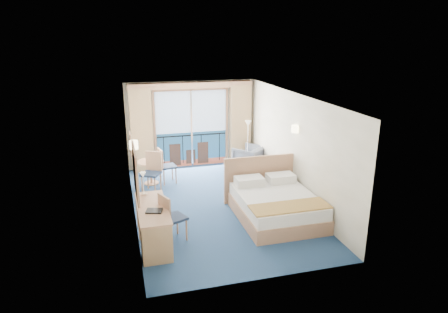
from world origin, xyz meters
TOP-DOWN VIEW (x-y plane):
  - floor at (0.00, 0.00)m, footprint 6.50×6.50m
  - room_walls at (0.00, 0.00)m, footprint 4.04×6.54m
  - balcony_door at (-0.01, 3.22)m, footprint 2.36×0.03m
  - curtain_left at (-1.55, 3.07)m, footprint 0.65×0.22m
  - curtain_right at (1.55, 3.07)m, footprint 0.65×0.22m
  - pelmet at (0.00, 3.10)m, footprint 3.80×0.25m
  - mirror at (-1.97, -1.50)m, footprint 0.05×1.25m
  - wall_print at (-1.97, 0.45)m, footprint 0.04×0.42m
  - sconce_left at (-1.94, -0.60)m, footprint 0.18×0.18m
  - sconce_right at (1.94, -0.15)m, footprint 0.18×0.18m
  - bed at (1.12, -1.02)m, footprint 1.87×2.22m
  - nightstand at (1.77, 0.56)m, footprint 0.43×0.41m
  - phone at (1.77, 0.56)m, footprint 0.18×0.15m
  - armchair at (1.62, 2.27)m, footprint 1.17×1.18m
  - floor_lamp at (1.69, 2.67)m, footprint 0.21×0.21m
  - desk at (-1.70, -1.95)m, footprint 0.59×1.70m
  - desk_chair at (-1.36, -1.51)m, footprint 0.59×0.58m
  - folder at (-1.68, -1.72)m, footprint 0.36×0.31m
  - desk_lamp at (-1.80, -0.84)m, footprint 0.13×0.13m
  - round_table at (-1.43, 1.92)m, footprint 0.74×0.74m
  - table_chair_a at (-1.04, 1.86)m, footprint 0.51×0.50m
  - table_chair_b at (-1.44, 1.37)m, footprint 0.63×0.63m

SIDE VIEW (x-z plane):
  - floor at x=0.00m, z-range 0.00..0.00m
  - nightstand at x=1.77m, z-range 0.00..0.56m
  - bed at x=1.12m, z-range -0.26..0.92m
  - armchair at x=1.62m, z-range 0.00..0.77m
  - desk at x=-1.70m, z-range 0.04..0.84m
  - round_table at x=-1.43m, z-range 0.17..0.84m
  - table_chair_a at x=-1.04m, z-range 0.06..1.07m
  - desk_chair at x=-1.36m, z-range 0.07..1.10m
  - phone at x=1.77m, z-range 0.56..0.63m
  - table_chair_b at x=-1.44m, z-range 0.07..1.14m
  - folder at x=-1.68m, z-range 0.80..0.83m
  - floor_lamp at x=1.69m, z-range 0.38..1.88m
  - balcony_door at x=-0.01m, z-range -0.12..2.40m
  - desk_lamp at x=-1.80m, z-range 0.92..1.41m
  - curtain_left at x=-1.55m, z-range 0.00..2.55m
  - curtain_right at x=1.55m, z-range 0.00..2.55m
  - mirror at x=-1.97m, z-range 1.08..2.03m
  - wall_print at x=-1.97m, z-range 1.34..1.86m
  - room_walls at x=0.00m, z-range 0.42..3.14m
  - sconce_left at x=-1.94m, z-range 1.76..1.94m
  - sconce_right at x=1.94m, z-range 1.76..1.94m
  - pelmet at x=0.00m, z-range 2.49..2.67m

